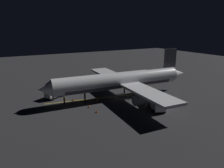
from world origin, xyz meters
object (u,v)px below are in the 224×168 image
Objects in this scene: traffic_cone_near_right at (97,111)px; traffic_cone_near_left at (73,100)px; traffic_cone_under_wing at (97,100)px; traffic_cone_far at (89,106)px; airliner at (122,81)px; ground_crew_worker at (64,100)px; catering_truck at (156,104)px; baggage_truck at (57,92)px.

traffic_cone_near_left is at bearing 11.43° from traffic_cone_near_right.
traffic_cone_near_left is at bearing 55.10° from traffic_cone_under_wing.
traffic_cone_near_left is 5.72m from traffic_cone_far.
traffic_cone_near_left is (3.08, 10.95, -3.67)m from airliner.
traffic_cone_far is at bearing 129.81° from traffic_cone_under_wing.
traffic_cone_near_right is 3.23m from traffic_cone_far.
ground_crew_worker is 3.16× the size of traffic_cone_far.
catering_truck reaches higher than ground_crew_worker.
airliner is 11.39m from traffic_cone_near_right.
traffic_cone_near_left is 1.00× the size of traffic_cone_near_right.
traffic_cone_under_wing is at bearing 40.16° from catering_truck.
ground_crew_worker is at bearing 51.99° from catering_truck.
traffic_cone_under_wing is (9.89, 8.35, -0.97)m from catering_truck.
traffic_cone_near_right is (4.26, 11.02, -0.97)m from catering_truck.
catering_truck is at bearing -139.84° from traffic_cone_under_wing.
traffic_cone_near_right is at bearing 121.61° from airliner.
traffic_cone_near_right is at bearing -168.57° from traffic_cone_near_left.
baggage_truck is 10.71m from traffic_cone_far.
catering_truck reaches higher than baggage_truck.
baggage_truck reaches higher than traffic_cone_near_left.
airliner is at bearing 10.50° from catering_truck.
catering_truck is 13.54m from traffic_cone_far.
traffic_cone_near_right is at bearing 68.87° from catering_truck.
ground_crew_worker is 3.16× the size of traffic_cone_near_right.
ground_crew_worker is (1.87, 13.24, -3.03)m from airliner.
traffic_cone_far is at bearing 3.85° from traffic_cone_near_right.
baggage_truck is 3.69× the size of ground_crew_worker.
airliner is 10.38m from traffic_cone_far.
traffic_cone_under_wing is at bearing -105.69° from ground_crew_worker.
airliner is 21.52× the size of ground_crew_worker.
ground_crew_worker is (-5.59, -0.15, -0.29)m from baggage_truck.
baggage_truck is at bearing 29.09° from traffic_cone_near_left.
traffic_cone_near_right is (-13.12, -4.21, -0.93)m from baggage_truck.
airliner is 6.13× the size of catering_truck.
catering_truck reaches higher than traffic_cone_near_left.
catering_truck is 12.98m from traffic_cone_under_wing.
catering_truck is at bearing -135.45° from traffic_cone_near_left.
baggage_truck is 5.60m from ground_crew_worker.
traffic_cone_far is at bearing -158.03° from baggage_truck.
traffic_cone_far is at bearing -164.29° from traffic_cone_near_left.
ground_crew_worker reaches higher than traffic_cone_near_left.
traffic_cone_near_right is (-8.73, -1.76, 0.00)m from traffic_cone_near_left.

